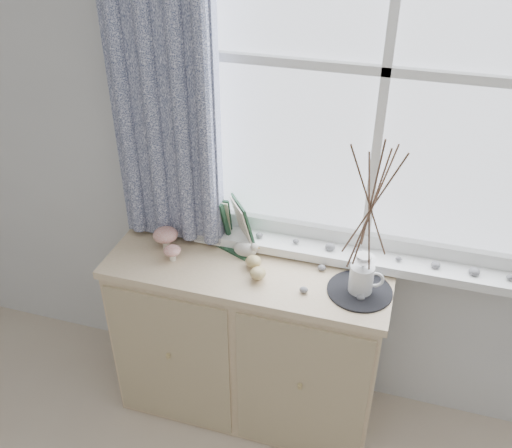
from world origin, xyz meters
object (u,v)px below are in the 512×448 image
sideboard (248,340)px  twig_pitcher (371,203)px  botanical_book (225,225)px  toadstool_cluster (167,239)px

sideboard → twig_pitcher: twig_pitcher is taller
botanical_book → twig_pitcher: 0.68m
botanical_book → twig_pitcher: bearing=11.8°
toadstool_cluster → twig_pitcher: (0.83, -0.03, 0.35)m
sideboard → toadstool_cluster: (-0.36, 0.01, 0.49)m
botanical_book → twig_pitcher: (0.60, -0.13, 0.29)m
botanical_book → twig_pitcher: twig_pitcher is taller
sideboard → botanical_book: bearing=141.6°
sideboard → toadstool_cluster: 0.61m
sideboard → botanical_book: 0.57m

